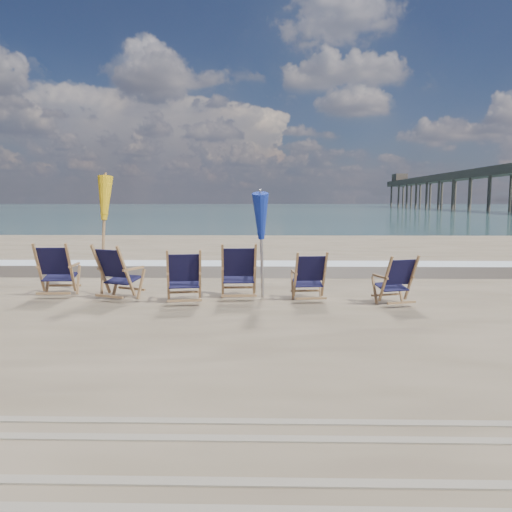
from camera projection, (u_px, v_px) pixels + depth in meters
The scene contains 13 objects.
ocean at pixel (266, 207), 133.51m from camera, with size 400.00×400.00×0.00m, color #385A5C.
surf_foam at pixel (260, 263), 14.58m from camera, with size 200.00×1.40×0.01m, color silver.
wet_sand_strip at pixel (260, 270), 13.09m from camera, with size 200.00×2.60×0.00m, color #42362A.
tire_tracks at pixel (241, 459), 3.55m from camera, with size 80.00×1.30×0.01m, color gray, non-canonical shape.
beach_chair_0 at pixel (71, 270), 9.40m from camera, with size 0.68×0.76×1.06m, color black, non-canonical shape.
beach_chair_1 at pixel (126, 274), 8.96m from camera, with size 0.67×0.75×1.05m, color black, non-canonical shape.
beach_chair_2 at pixel (200, 277), 8.78m from camera, with size 0.64×0.72×1.00m, color black, non-canonical shape.
beach_chair_3 at pixel (255, 271), 9.17m from camera, with size 0.68×0.77×1.07m, color black, non-canonical shape.
beach_chair_4 at pixel (324, 277), 8.98m from camera, with size 0.60×0.67×0.93m, color black, non-canonical shape.
beach_chair_5 at pixel (412, 280), 8.67m from camera, with size 0.58×0.66×0.91m, color black, non-canonical shape.
umbrella_yellow at pixel (102, 204), 9.55m from camera, with size 0.30×0.30×2.30m.
umbrella_blue at pixel (262, 220), 9.18m from camera, with size 0.30×0.30×1.99m.
fishing_pier at pixel (507, 182), 78.53m from camera, with size 4.40×140.00×9.30m, color #4F4439, non-canonical shape.
Camera 1 is at (0.18, -6.16, 1.84)m, focal length 35.00 mm.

